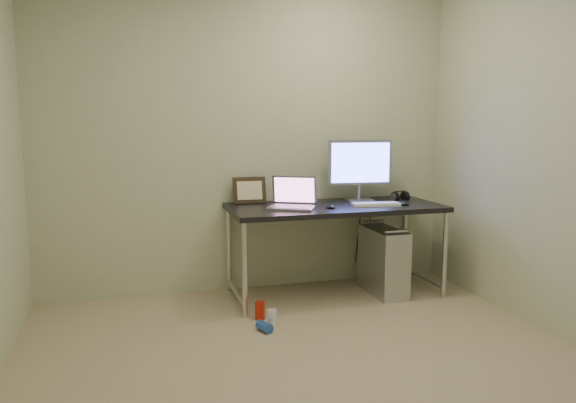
# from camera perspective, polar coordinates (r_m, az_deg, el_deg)

# --- Properties ---
(floor) EXTENTS (3.50, 3.50, 0.00)m
(floor) POSITION_cam_1_polar(r_m,az_deg,el_deg) (3.36, 2.93, -17.11)
(floor) COLOR tan
(floor) RESTS_ON ground
(wall_back) EXTENTS (3.50, 0.02, 2.50)m
(wall_back) POSITION_cam_1_polar(r_m,az_deg,el_deg) (4.73, -3.88, 5.99)
(wall_back) COLOR beige
(wall_back) RESTS_ON ground
(desk) EXTENTS (1.73, 0.76, 0.75)m
(desk) POSITION_cam_1_polar(r_m,az_deg,el_deg) (4.60, 4.79, -1.26)
(desk) COLOR black
(desk) RESTS_ON ground
(tower_computer) EXTENTS (0.24, 0.53, 0.58)m
(tower_computer) POSITION_cam_1_polar(r_m,az_deg,el_deg) (4.76, 9.66, -5.99)
(tower_computer) COLOR #BBBCC1
(tower_computer) RESTS_ON ground
(cable_a) EXTENTS (0.01, 0.16, 0.69)m
(cable_a) POSITION_cam_1_polar(r_m,az_deg,el_deg) (5.08, 7.14, -3.56)
(cable_a) COLOR black
(cable_a) RESTS_ON ground
(cable_b) EXTENTS (0.02, 0.11, 0.71)m
(cable_b) POSITION_cam_1_polar(r_m,az_deg,el_deg) (5.10, 8.15, -3.76)
(cable_b) COLOR black
(cable_b) RESTS_ON ground
(can_red) EXTENTS (0.09, 0.09, 0.13)m
(can_red) POSITION_cam_1_polar(r_m,az_deg,el_deg) (4.16, -2.88, -10.99)
(can_red) COLOR red
(can_red) RESTS_ON ground
(can_white) EXTENTS (0.09, 0.09, 0.12)m
(can_white) POSITION_cam_1_polar(r_m,az_deg,el_deg) (4.02, -1.66, -11.75)
(can_white) COLOR white
(can_white) RESTS_ON ground
(can_blue) EXTENTS (0.11, 0.14, 0.07)m
(can_blue) POSITION_cam_1_polar(r_m,az_deg,el_deg) (3.95, -2.41, -12.60)
(can_blue) COLOR #2855B5
(can_blue) RESTS_ON ground
(laptop) EXTENTS (0.45, 0.42, 0.25)m
(laptop) POSITION_cam_1_polar(r_m,az_deg,el_deg) (4.42, 0.46, 0.08)
(laptop) COLOR #A5A6AC
(laptop) RESTS_ON desk
(monitor) EXTENTS (0.56, 0.18, 0.52)m
(monitor) POSITION_cam_1_polar(r_m,az_deg,el_deg) (4.81, 7.31, 3.66)
(monitor) COLOR #A5A6AC
(monitor) RESTS_ON desk
(keyboard) EXTENTS (0.40, 0.18, 0.02)m
(keyboard) POSITION_cam_1_polar(r_m,az_deg,el_deg) (4.60, 8.92, -0.27)
(keyboard) COLOR white
(keyboard) RESTS_ON desk
(mouse_right) EXTENTS (0.09, 0.12, 0.04)m
(mouse_right) POSITION_cam_1_polar(r_m,az_deg,el_deg) (4.68, 11.74, -0.12)
(mouse_right) COLOR black
(mouse_right) RESTS_ON desk
(mouse_left) EXTENTS (0.08, 0.11, 0.03)m
(mouse_left) POSITION_cam_1_polar(r_m,az_deg,el_deg) (4.42, 4.35, -0.48)
(mouse_left) COLOR black
(mouse_left) RESTS_ON desk
(headphones) EXTENTS (0.16, 0.10, 0.10)m
(headphones) POSITION_cam_1_polar(r_m,az_deg,el_deg) (4.97, 11.30, 0.48)
(headphones) COLOR black
(headphones) RESTS_ON desk
(picture_frame) EXTENTS (0.28, 0.09, 0.22)m
(picture_frame) POSITION_cam_1_polar(r_m,az_deg,el_deg) (4.67, -3.95, 1.15)
(picture_frame) COLOR black
(picture_frame) RESTS_ON desk
(webcam) EXTENTS (0.05, 0.04, 0.12)m
(webcam) POSITION_cam_1_polar(r_m,az_deg,el_deg) (4.74, -0.91, 1.05)
(webcam) COLOR silver
(webcam) RESTS_ON desk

